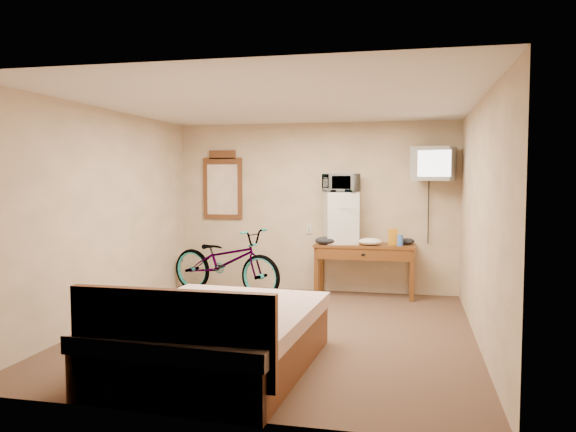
# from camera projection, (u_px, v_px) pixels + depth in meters

# --- Properties ---
(room) EXTENTS (4.60, 4.64, 2.50)m
(room) POSITION_uv_depth(u_px,v_px,m) (279.00, 218.00, 6.13)
(room) COLOR #4D3526
(room) RESTS_ON ground
(desk) EXTENTS (1.43, 0.56, 0.75)m
(desk) POSITION_uv_depth(u_px,v_px,m) (365.00, 252.00, 7.96)
(desk) COLOR brown
(desk) RESTS_ON floor
(mini_fridge) EXTENTS (0.56, 0.54, 0.74)m
(mini_fridge) POSITION_uv_depth(u_px,v_px,m) (341.00, 218.00, 8.05)
(mini_fridge) COLOR silver
(mini_fridge) RESTS_ON desk
(microwave) EXTENTS (0.53, 0.40, 0.26)m
(microwave) POSITION_uv_depth(u_px,v_px,m) (341.00, 183.00, 8.01)
(microwave) COLOR silver
(microwave) RESTS_ON mini_fridge
(snack_bag) EXTENTS (0.13, 0.10, 0.23)m
(snack_bag) POSITION_uv_depth(u_px,v_px,m) (393.00, 237.00, 7.85)
(snack_bag) COLOR orange
(snack_bag) RESTS_ON desk
(blue_cup) EXTENTS (0.09, 0.09, 0.15)m
(blue_cup) POSITION_uv_depth(u_px,v_px,m) (400.00, 240.00, 7.77)
(blue_cup) COLOR #3C6DCD
(blue_cup) RESTS_ON desk
(cloth_cream) EXTENTS (0.33, 0.25, 0.10)m
(cloth_cream) POSITION_uv_depth(u_px,v_px,m) (370.00, 242.00, 7.82)
(cloth_cream) COLOR silver
(cloth_cream) RESTS_ON desk
(cloth_dark_a) EXTENTS (0.30, 0.22, 0.11)m
(cloth_dark_a) POSITION_uv_depth(u_px,v_px,m) (325.00, 241.00, 7.91)
(cloth_dark_a) COLOR black
(cloth_dark_a) RESTS_ON desk
(cloth_dark_b) EXTENTS (0.21, 0.17, 0.09)m
(cloth_dark_b) POSITION_uv_depth(u_px,v_px,m) (407.00, 241.00, 7.90)
(cloth_dark_b) COLOR black
(cloth_dark_b) RESTS_ON desk
(crt_television) EXTENTS (0.63, 0.66, 0.46)m
(crt_television) POSITION_uv_depth(u_px,v_px,m) (434.00, 164.00, 7.69)
(crt_television) COLOR black
(crt_television) RESTS_ON room
(wall_mirror) EXTENTS (0.62, 0.04, 1.05)m
(wall_mirror) POSITION_uv_depth(u_px,v_px,m) (223.00, 186.00, 8.63)
(wall_mirror) COLOR #5D2B1A
(wall_mirror) RESTS_ON room
(bicycle) EXTENTS (1.95, 1.16, 0.97)m
(bicycle) POSITION_uv_depth(u_px,v_px,m) (226.00, 261.00, 8.12)
(bicycle) COLOR black
(bicycle) RESTS_ON floor
(bed) EXTENTS (1.74, 2.22, 0.90)m
(bed) POSITION_uv_depth(u_px,v_px,m) (214.00, 338.00, 4.92)
(bed) COLOR #5D2B1A
(bed) RESTS_ON floor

